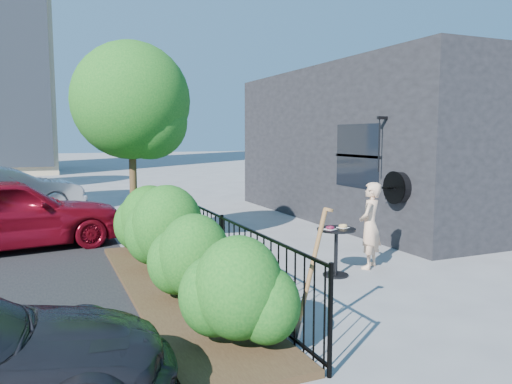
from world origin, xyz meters
name	(u,v)px	position (x,y,z in m)	size (l,w,h in m)	color
ground	(311,277)	(0.00, 0.00, 0.00)	(120.00, 120.00, 0.00)	gray
shop_building	(403,144)	(5.50, 4.50, 2.00)	(6.22, 9.00, 4.00)	black
fence	(222,251)	(-1.50, 0.00, 0.56)	(0.05, 6.05, 1.10)	black
planting_bed	(176,291)	(-2.20, 0.00, 0.04)	(1.30, 6.00, 0.08)	#382616
shrubs	(180,244)	(-2.10, 0.10, 0.70)	(1.10, 5.60, 1.24)	#135417
patio_tree	(135,108)	(-2.24, 2.76, 2.76)	(2.20, 2.20, 3.94)	#3F2B19
cafe_table	(336,243)	(0.39, -0.12, 0.54)	(0.62, 0.62, 0.83)	black
woman	(370,225)	(1.18, 0.07, 0.74)	(0.54, 0.35, 1.47)	beige
shovel	(308,282)	(-1.26, -2.15, 0.66)	(0.51, 0.20, 1.50)	brown
car_red	(7,213)	(-4.55, 3.98, 0.73)	(1.73, 4.29, 1.46)	maroon
car_silver	(5,191)	(-4.88, 8.90, 0.69)	(1.46, 4.20, 1.38)	#A3A3A7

